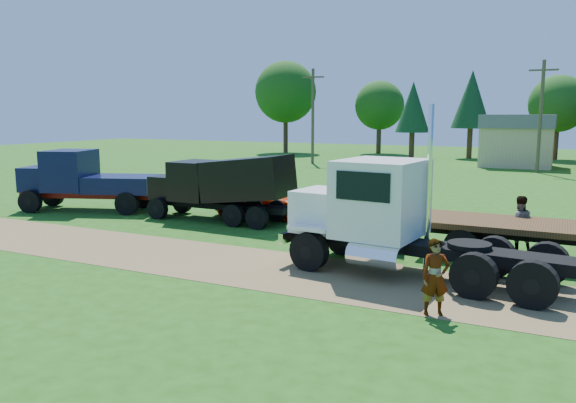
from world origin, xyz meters
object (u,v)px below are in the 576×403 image
at_px(orange_pickup, 269,201).
at_px(flatbed_trailer, 556,234).
at_px(navy_truck, 83,180).
at_px(spectator_a, 435,277).
at_px(white_semi_tractor, 383,215).
at_px(black_dump_truck, 223,184).

relative_size(orange_pickup, flatbed_trailer, 0.59).
relative_size(navy_truck, flatbed_trailer, 0.80).
height_order(navy_truck, spectator_a, navy_truck).
bearing_deg(spectator_a, orange_pickup, 104.39).
relative_size(navy_truck, orange_pickup, 1.36).
bearing_deg(orange_pickup, white_semi_tractor, -132.38).
xyz_separation_m(black_dump_truck, spectator_a, (10.97, -7.87, -0.75)).
distance_m(white_semi_tractor, black_dump_truck, 9.92).
height_order(white_semi_tractor, spectator_a, white_semi_tractor).
bearing_deg(black_dump_truck, orange_pickup, 59.70).
xyz_separation_m(white_semi_tractor, spectator_a, (2.24, -3.15, -0.79)).
distance_m(white_semi_tractor, spectator_a, 3.95).
bearing_deg(orange_pickup, black_dump_truck, 149.29).
relative_size(black_dump_truck, orange_pickup, 1.37).
height_order(black_dump_truck, flatbed_trailer, black_dump_truck).
height_order(orange_pickup, spectator_a, spectator_a).
bearing_deg(white_semi_tractor, black_dump_truck, 157.70).
bearing_deg(flatbed_trailer, black_dump_truck, 174.04).
bearing_deg(navy_truck, flatbed_trailer, -21.55).
distance_m(black_dump_truck, flatbed_trailer, 13.56).
bearing_deg(white_semi_tractor, orange_pickup, 144.12).
height_order(black_dump_truck, navy_truck, black_dump_truck).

